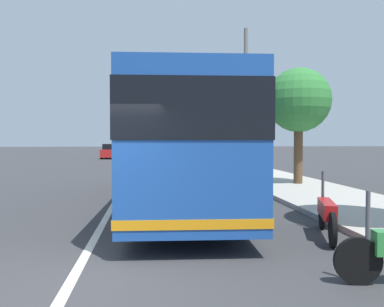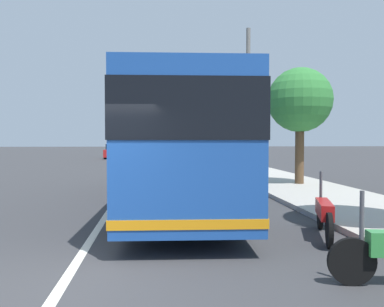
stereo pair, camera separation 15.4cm
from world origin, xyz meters
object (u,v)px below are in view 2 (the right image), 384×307
(roadside_tree_mid_block, at_px, (300,101))
(utility_pole, at_px, (248,100))
(car_oncoming, at_px, (115,152))
(car_behind_bus, at_px, (170,155))
(coach_bus, at_px, (180,141))
(car_ahead_same_lane, at_px, (132,148))
(car_far_distant, at_px, (161,152))
(motorcycle_angled, at_px, (324,214))

(roadside_tree_mid_block, distance_m, utility_pole, 8.86)
(car_oncoming, xyz_separation_m, car_behind_bus, (-8.30, -5.33, -0.03))
(car_behind_bus, height_order, roadside_tree_mid_block, roadside_tree_mid_block)
(coach_bus, distance_m, car_ahead_same_lane, 49.64)
(car_far_distant, height_order, car_ahead_same_lane, car_ahead_same_lane)
(car_behind_bus, relative_size, car_far_distant, 0.94)
(coach_bus, distance_m, car_far_distant, 28.77)
(car_behind_bus, xyz_separation_m, car_ahead_same_lane, (27.73, 4.60, -0.01))
(car_behind_bus, bearing_deg, car_oncoming, 30.24)
(car_far_distant, bearing_deg, car_ahead_same_lane, 10.15)
(car_far_distant, bearing_deg, motorcycle_angled, -176.00)
(coach_bus, relative_size, utility_pole, 1.39)
(car_behind_bus, height_order, car_ahead_same_lane, car_ahead_same_lane)
(motorcycle_angled, bearing_deg, roadside_tree_mid_block, 0.07)
(car_far_distant, relative_size, car_ahead_same_lane, 1.03)
(roadside_tree_mid_block, xyz_separation_m, utility_pole, (8.82, 0.10, 0.91))
(car_ahead_same_lane, bearing_deg, roadside_tree_mid_block, 12.00)
(car_behind_bus, bearing_deg, roadside_tree_mid_block, -167.98)
(coach_bus, xyz_separation_m, roadside_tree_mid_block, (3.75, -5.15, 1.62))
(car_behind_bus, distance_m, car_far_distant, 7.05)
(car_ahead_same_lane, height_order, roadside_tree_mid_block, roadside_tree_mid_block)
(car_behind_bus, xyz_separation_m, utility_pole, (-9.16, -4.54, 3.75))
(car_far_distant, bearing_deg, roadside_tree_mid_block, -168.66)
(car_oncoming, height_order, car_ahead_same_lane, car_oncoming)
(car_far_distant, relative_size, roadside_tree_mid_block, 0.94)
(car_oncoming, bearing_deg, car_ahead_same_lane, -179.18)
(motorcycle_angled, distance_m, car_far_distant, 33.55)
(car_far_distant, xyz_separation_m, car_ahead_same_lane, (20.71, 3.94, -0.01))
(motorcycle_angled, xyz_separation_m, car_ahead_same_lane, (54.15, 6.65, 0.21))
(coach_bus, xyz_separation_m, car_ahead_same_lane, (49.46, 4.09, -1.24))
(car_far_distant, height_order, roadside_tree_mid_block, roadside_tree_mid_block)
(coach_bus, xyz_separation_m, car_behind_bus, (21.73, -0.52, -1.23))
(car_ahead_same_lane, height_order, utility_pole, utility_pole)
(car_far_distant, distance_m, roadside_tree_mid_block, 25.71)
(car_oncoming, xyz_separation_m, roadside_tree_mid_block, (-26.28, -9.96, 2.82))
(car_far_distant, height_order, utility_pole, utility_pole)
(motorcycle_angled, bearing_deg, car_oncoming, 29.12)
(car_ahead_same_lane, relative_size, roadside_tree_mid_block, 0.92)
(motorcycle_angled, distance_m, car_ahead_same_lane, 54.56)
(car_oncoming, bearing_deg, motorcycle_angled, 14.94)
(motorcycle_angled, relative_size, utility_pole, 0.24)
(utility_pole, bearing_deg, car_ahead_same_lane, 13.91)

